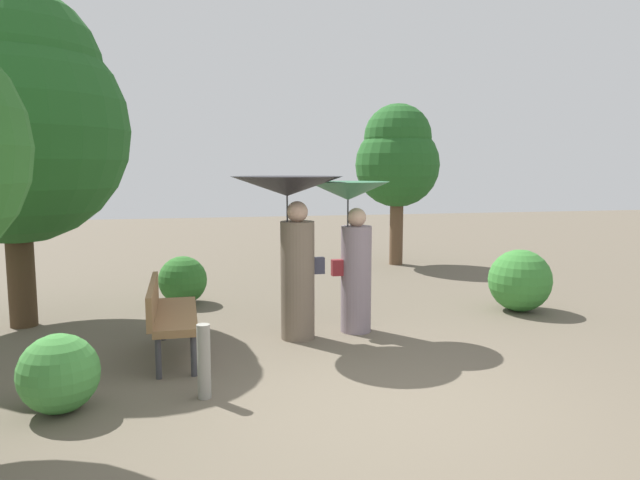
# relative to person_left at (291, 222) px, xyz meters

# --- Properties ---
(ground_plane) EXTENTS (40.00, 40.00, 0.00)m
(ground_plane) POSITION_rel_person_left_xyz_m (0.46, -2.09, -1.43)
(ground_plane) COLOR brown
(person_left) EXTENTS (1.33, 1.33, 1.97)m
(person_left) POSITION_rel_person_left_xyz_m (0.00, 0.00, 0.00)
(person_left) COLOR #6B5B4C
(person_left) RESTS_ON ground
(person_right) EXTENTS (1.03, 1.03, 1.90)m
(person_right) POSITION_rel_person_left_xyz_m (0.79, 0.14, -0.15)
(person_right) COLOR gray
(person_right) RESTS_ON ground
(park_bench) EXTENTS (0.51, 1.51, 0.83)m
(park_bench) POSITION_rel_person_left_xyz_m (-1.44, -0.40, -0.92)
(park_bench) COLOR #38383D
(park_bench) RESTS_ON ground
(tree_near_left) EXTENTS (2.89, 2.89, 4.38)m
(tree_near_left) POSITION_rel_person_left_xyz_m (-3.35, 1.33, 1.33)
(tree_near_left) COLOR #42301E
(tree_near_left) RESTS_ON ground
(tree_near_right) EXTENTS (1.78, 1.78, 3.41)m
(tree_near_right) POSITION_rel_person_left_xyz_m (3.12, 4.97, 0.87)
(tree_near_right) COLOR brown
(tree_near_right) RESTS_ON ground
(bush_path_left) EXTENTS (0.90, 0.90, 0.90)m
(bush_path_left) POSITION_rel_person_left_xyz_m (3.46, 0.66, -0.98)
(bush_path_left) COLOR #387F33
(bush_path_left) RESTS_ON ground
(bush_path_right) EXTENTS (0.73, 0.73, 0.73)m
(bush_path_right) POSITION_rel_person_left_xyz_m (-1.32, 2.18, -1.07)
(bush_path_right) COLOR #2D6B28
(bush_path_right) RESTS_ON ground
(bush_behind_bench) EXTENTS (0.68, 0.68, 0.68)m
(bush_behind_bench) POSITION_rel_person_left_xyz_m (-2.29, -1.70, -1.09)
(bush_behind_bench) COLOR #428C3D
(bush_behind_bench) RESTS_ON ground
(path_marker_post) EXTENTS (0.12, 0.12, 0.68)m
(path_marker_post) POSITION_rel_person_left_xyz_m (-1.08, -1.66, -1.09)
(path_marker_post) COLOR gray
(path_marker_post) RESTS_ON ground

